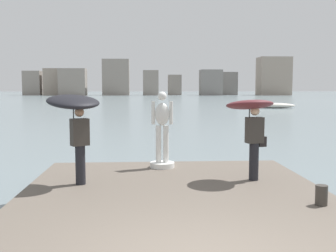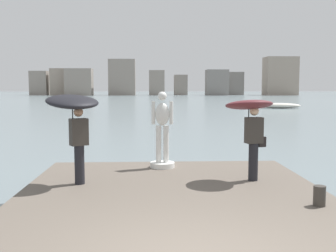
% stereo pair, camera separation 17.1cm
% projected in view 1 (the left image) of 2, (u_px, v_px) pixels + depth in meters
% --- Properties ---
extents(ground_plane, '(400.00, 400.00, 0.00)m').
position_uv_depth(ground_plane, '(149.00, 110.00, 44.63)').
color(ground_plane, slate).
extents(pier, '(6.43, 9.87, 0.40)m').
position_uv_depth(pier, '(182.00, 227.00, 6.80)').
color(pier, '#60564C').
rests_on(pier, ground).
extents(statue_white_figure, '(0.66, 0.66, 2.06)m').
position_uv_depth(statue_white_figure, '(162.00, 136.00, 10.76)').
color(statue_white_figure, white).
rests_on(statue_white_figure, pier).
extents(onlooker_left, '(1.58, 1.59, 2.07)m').
position_uv_depth(onlooker_left, '(75.00, 112.00, 8.78)').
color(onlooker_left, black).
rests_on(onlooker_left, pier).
extents(onlooker_right, '(1.29, 1.31, 1.94)m').
position_uv_depth(onlooker_right, '(251.00, 116.00, 9.23)').
color(onlooker_right, black).
rests_on(onlooker_right, pier).
extents(mooring_bollard, '(0.22, 0.22, 0.37)m').
position_uv_depth(mooring_bollard, '(321.00, 195.00, 7.36)').
color(mooring_bollard, '#38332D').
rests_on(mooring_bollard, pier).
extents(boat_mid, '(5.28, 2.43, 0.65)m').
position_uv_depth(boat_mid, '(273.00, 106.00, 48.98)').
color(boat_mid, silver).
rests_on(boat_mid, ground).
extents(distant_skyline, '(85.41, 12.69, 12.20)m').
position_uv_depth(distant_skyline, '(169.00, 80.00, 128.26)').
color(distant_skyline, gray).
rests_on(distant_skyline, ground).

